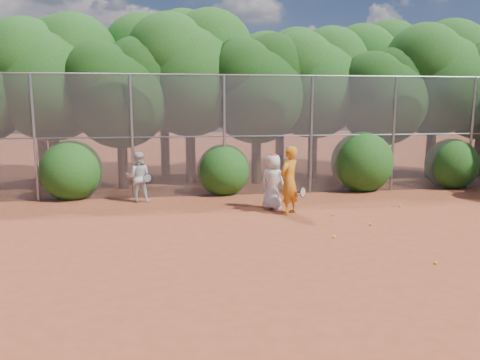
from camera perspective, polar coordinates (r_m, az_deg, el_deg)
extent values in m
plane|color=brown|center=(10.37, 7.64, -8.13)|extent=(80.00, 80.00, 0.00)
cylinder|color=gray|center=(16.07, -23.77, 4.67)|extent=(0.09, 0.09, 4.00)
cylinder|color=gray|center=(15.56, -13.02, 5.09)|extent=(0.09, 0.09, 4.00)
cylinder|color=gray|center=(15.62, -1.93, 5.35)|extent=(0.09, 0.09, 4.00)
cylinder|color=gray|center=(16.25, 8.68, 5.40)|extent=(0.09, 0.09, 4.00)
cylinder|color=gray|center=(17.38, 18.21, 5.30)|extent=(0.09, 0.09, 4.00)
cylinder|color=gray|center=(18.92, 26.38, 5.09)|extent=(0.09, 0.09, 4.00)
cylinder|color=gray|center=(15.76, 1.73, 12.66)|extent=(20.00, 0.05, 0.05)
cylinder|color=gray|center=(15.77, 1.69, 5.39)|extent=(20.00, 0.04, 0.04)
cube|color=slate|center=(15.77, 1.69, 5.39)|extent=(20.00, 0.02, 4.00)
cylinder|color=black|center=(18.55, -21.64, 3.04)|extent=(0.38, 0.38, 2.52)
sphere|color=#174611|center=(18.47, -22.12, 10.67)|extent=(4.03, 4.03, 4.03)
sphere|color=#174611|center=(18.76, -19.56, 13.88)|extent=(3.23, 3.23, 3.23)
sphere|color=#174611|center=(18.39, -24.69, 13.04)|extent=(3.02, 3.02, 3.02)
cylinder|color=black|center=(17.48, -14.11, 2.49)|extent=(0.36, 0.36, 2.17)
sphere|color=black|center=(17.36, -14.39, 9.47)|extent=(3.47, 3.47, 3.47)
sphere|color=black|center=(17.68, -12.10, 12.37)|extent=(2.78, 2.78, 2.78)
sphere|color=black|center=(17.19, -16.63, 11.70)|extent=(2.60, 2.60, 2.60)
cylinder|color=black|center=(18.38, -6.05, 3.82)|extent=(0.39, 0.39, 2.66)
sphere|color=#174611|center=(18.31, -6.20, 11.96)|extent=(4.26, 4.26, 4.26)
sphere|color=#174611|center=(18.87, -3.64, 15.16)|extent=(3.40, 3.40, 3.40)
sphere|color=#174611|center=(18.04, -8.64, 14.66)|extent=(3.19, 3.19, 3.19)
cylinder|color=black|center=(18.09, 1.99, 3.17)|extent=(0.37, 0.37, 2.27)
sphere|color=black|center=(17.99, 2.03, 10.24)|extent=(3.64, 3.64, 3.64)
sphere|color=black|center=(18.53, 4.11, 13.02)|extent=(2.91, 2.91, 2.91)
sphere|color=black|center=(17.64, 0.13, 12.63)|extent=(2.73, 2.73, 2.73)
cylinder|color=black|center=(19.46, 8.82, 3.76)|extent=(0.38, 0.38, 2.45)
sphere|color=#174611|center=(19.38, 9.01, 10.84)|extent=(3.92, 3.92, 3.92)
sphere|color=#174611|center=(20.05, 10.93, 13.55)|extent=(3.14, 3.14, 3.14)
sphere|color=#174611|center=(18.94, 7.31, 13.29)|extent=(2.94, 2.94, 2.94)
cylinder|color=black|center=(19.47, 16.75, 2.96)|extent=(0.36, 0.36, 2.10)
sphere|color=black|center=(19.36, 17.04, 9.02)|extent=(3.36, 3.36, 3.36)
sphere|color=black|center=(19.97, 18.51, 11.36)|extent=(2.69, 2.69, 2.69)
sphere|color=black|center=(18.89, 15.83, 11.11)|extent=(2.52, 2.52, 2.52)
cylinder|color=black|center=(21.15, 22.23, 3.81)|extent=(0.39, 0.39, 2.59)
sphere|color=#174611|center=(21.08, 22.67, 10.68)|extent=(4.14, 4.14, 4.14)
sphere|color=#174611|center=(21.92, 24.18, 13.23)|extent=(3.32, 3.32, 3.32)
sphere|color=#174611|center=(20.49, 21.50, 13.14)|extent=(3.11, 3.11, 3.11)
cylinder|color=black|center=(22.00, 27.09, 3.30)|extent=(0.37, 0.37, 2.31)
sphere|color=black|center=(21.34, 26.71, 11.26)|extent=(2.77, 2.77, 2.77)
cylinder|color=black|center=(21.01, -22.93, 3.78)|extent=(0.39, 0.39, 2.62)
sphere|color=#174611|center=(20.94, -23.39, 10.79)|extent=(4.20, 4.20, 4.20)
sphere|color=#174611|center=(21.23, -21.03, 13.75)|extent=(3.36, 3.36, 3.36)
sphere|color=#174611|center=(20.88, -25.76, 12.95)|extent=(3.15, 3.15, 3.15)
cylinder|color=black|center=(20.55, -9.14, 4.54)|extent=(0.40, 0.40, 2.80)
sphere|color=#174611|center=(20.50, -9.34, 12.20)|extent=(4.48, 4.48, 4.48)
sphere|color=#174611|center=(21.05, -6.88, 15.24)|extent=(3.58, 3.58, 3.58)
sphere|color=#174611|center=(20.26, -11.71, 14.71)|extent=(3.36, 3.36, 3.36)
cylinder|color=black|center=(20.73, 4.86, 4.28)|extent=(0.38, 0.38, 2.52)
sphere|color=#174611|center=(20.66, 4.96, 11.12)|extent=(4.03, 4.03, 4.03)
sphere|color=#174611|center=(21.30, 6.91, 13.75)|extent=(3.23, 3.23, 3.23)
sphere|color=#174611|center=(20.25, 3.20, 13.46)|extent=(3.02, 3.02, 3.02)
cylinder|color=black|center=(22.75, 15.63, 4.69)|extent=(0.40, 0.40, 2.73)
sphere|color=#174611|center=(22.70, 15.94, 11.43)|extent=(4.37, 4.37, 4.37)
sphere|color=#174611|center=(23.53, 17.61, 13.94)|extent=(3.49, 3.49, 3.49)
sphere|color=#174611|center=(22.15, 14.55, 13.81)|extent=(3.28, 3.28, 3.28)
sphere|color=#174611|center=(16.23, -19.86, 1.39)|extent=(2.00, 2.00, 2.00)
sphere|color=#174611|center=(16.04, -2.04, 1.50)|extent=(1.80, 1.80, 1.80)
sphere|color=#174611|center=(17.31, 14.65, 2.45)|extent=(2.20, 2.20, 2.20)
sphere|color=#174611|center=(18.98, 24.40, 2.05)|extent=(1.90, 1.90, 1.90)
imported|color=orange|center=(13.14, 6.00, -0.05)|extent=(0.83, 0.81, 1.92)
torus|color=black|center=(13.10, 7.68, -1.49)|extent=(0.26, 0.24, 0.30)
cylinder|color=black|center=(13.22, 6.88, -1.46)|extent=(0.21, 0.23, 0.06)
imported|color=silver|center=(13.74, 4.02, -0.22)|extent=(0.93, 0.92, 1.63)
ellipsoid|color=red|center=(13.63, 4.06, 3.00)|extent=(0.22, 0.22, 0.13)
sphere|color=#C2DB27|center=(13.61, 5.44, -0.18)|extent=(0.07, 0.07, 0.07)
imported|color=silver|center=(15.09, -12.30, 0.37)|extent=(0.80, 0.64, 1.58)
torus|color=black|center=(14.78, -11.21, 0.25)|extent=(0.33, 0.25, 0.29)
cylinder|color=black|center=(14.97, -10.83, 0.08)|extent=(0.15, 0.26, 0.13)
sphere|color=#C2DB27|center=(12.44, 15.62, -5.25)|extent=(0.07, 0.07, 0.07)
sphere|color=#C2DB27|center=(13.25, 11.35, -4.19)|extent=(0.07, 0.07, 0.07)
sphere|color=#C2DB27|center=(9.98, 22.75, -9.29)|extent=(0.07, 0.07, 0.07)
sphere|color=#C2DB27|center=(11.14, 11.42, -6.80)|extent=(0.07, 0.07, 0.07)
sphere|color=#C2DB27|center=(14.85, 18.90, -3.05)|extent=(0.07, 0.07, 0.07)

